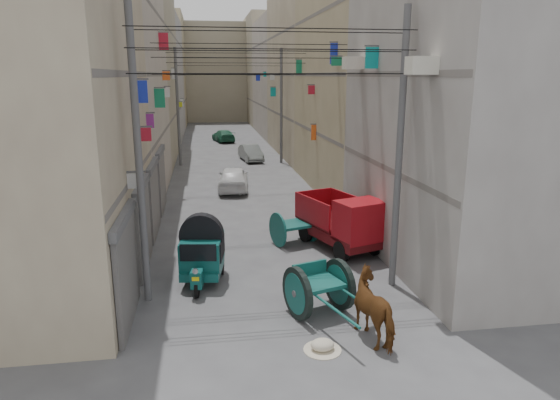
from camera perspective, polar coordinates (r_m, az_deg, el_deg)
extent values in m
cube|color=#68625D|center=(15.84, -16.67, 2.70)|extent=(0.25, 9.80, 0.18)
cube|color=#68625D|center=(15.56, -17.47, 13.59)|extent=(0.25, 9.80, 0.18)
cube|color=#B0A396|center=(27.10, -22.29, 12.71)|extent=(8.00, 12.00, 12.00)
cube|color=#68625D|center=(26.65, -13.54, 7.30)|extent=(0.25, 11.76, 0.18)
cube|color=#68625D|center=(26.49, -13.92, 13.75)|extent=(0.25, 11.76, 0.18)
cube|color=#68625D|center=(26.66, -14.32, 20.20)|extent=(0.25, 11.76, 0.18)
cube|color=gray|center=(39.88, -18.09, 14.60)|extent=(8.00, 14.00, 14.00)
cube|color=#68625D|center=(39.57, -12.04, 9.46)|extent=(0.25, 13.72, 0.18)
cube|color=#68625D|center=(39.46, -12.27, 13.81)|extent=(0.25, 13.72, 0.18)
cube|color=#68625D|center=(39.58, -12.51, 18.15)|extent=(0.25, 13.72, 0.18)
cube|color=#A19C97|center=(53.75, -15.62, 13.28)|extent=(8.00, 14.00, 11.80)
cube|color=#68625D|center=(53.52, -11.23, 10.62)|extent=(0.25, 13.72, 0.18)
cube|color=#68625D|center=(53.44, -11.39, 13.83)|extent=(0.25, 13.72, 0.18)
cube|color=#68625D|center=(53.53, -11.55, 17.04)|extent=(0.25, 13.72, 0.18)
cube|color=tan|center=(66.68, -14.36, 14.14)|extent=(8.00, 12.00, 13.50)
cube|color=#68625D|center=(66.50, -10.78, 11.26)|extent=(0.25, 11.76, 0.18)
cube|color=#68625D|center=(66.43, -10.90, 13.85)|extent=(0.25, 11.76, 0.18)
cube|color=#68625D|center=(66.50, -11.03, 16.43)|extent=(0.25, 11.76, 0.18)
cube|color=#A19C97|center=(18.29, 24.79, 13.89)|extent=(8.00, 10.00, 13.00)
cube|color=#68625D|center=(16.78, 12.44, 3.57)|extent=(0.25, 9.80, 0.18)
cube|color=#68625D|center=(16.52, 13.00, 13.86)|extent=(0.25, 9.80, 0.18)
cube|color=tan|center=(28.18, 12.20, 13.43)|extent=(8.00, 12.00, 12.00)
cube|color=#68625D|center=(27.23, 4.16, 7.78)|extent=(0.25, 11.76, 0.18)
cube|color=#68625D|center=(27.06, 4.27, 14.11)|extent=(0.25, 11.76, 0.18)
cube|color=#68625D|center=(27.24, 4.39, 20.43)|extent=(0.25, 11.76, 0.18)
cube|color=tan|center=(40.62, 5.62, 15.18)|extent=(8.00, 14.00, 14.00)
cube|color=#68625D|center=(39.96, 0.00, 9.81)|extent=(0.25, 13.72, 0.18)
cube|color=#68625D|center=(39.85, 0.00, 14.12)|extent=(0.25, 13.72, 0.18)
cube|color=#68625D|center=(39.96, 0.00, 18.42)|extent=(0.25, 13.72, 0.18)
cube|color=#B0A396|center=(54.30, 1.89, 13.77)|extent=(8.00, 14.00, 11.80)
cube|color=#68625D|center=(53.81, -2.28, 10.89)|extent=(0.25, 13.72, 0.18)
cube|color=#68625D|center=(53.73, -2.31, 14.09)|extent=(0.25, 13.72, 0.18)
cube|color=#68625D|center=(53.81, -2.34, 17.28)|extent=(0.25, 13.72, 0.18)
cube|color=gray|center=(67.13, -0.19, 14.56)|extent=(8.00, 12.00, 13.50)
cube|color=#68625D|center=(66.73, -3.55, 11.49)|extent=(0.25, 11.76, 0.18)
cube|color=#68625D|center=(66.66, -3.59, 14.06)|extent=(0.25, 11.76, 0.18)
cube|color=#68625D|center=(66.73, -3.63, 16.64)|extent=(0.25, 11.76, 0.18)
cube|color=gray|center=(73.42, -7.41, 14.21)|extent=(22.00, 10.00, 13.00)
cube|color=#4C4C51|center=(13.28, -17.07, -8.04)|extent=(0.12, 3.00, 2.60)
cube|color=#535355|center=(12.82, -17.44, -2.02)|extent=(0.18, 3.20, 0.25)
cube|color=#4C4C51|center=(16.75, -15.32, -3.32)|extent=(0.12, 3.00, 2.60)
cube|color=#535355|center=(16.38, -15.57, 1.53)|extent=(0.18, 3.20, 0.25)
cube|color=#4C4C51|center=(20.29, -14.18, -0.23)|extent=(0.12, 3.00, 2.60)
cube|color=#535355|center=(19.99, -14.37, 3.80)|extent=(0.18, 3.20, 0.25)
cube|color=#4C4C51|center=(23.98, -13.37, 1.98)|extent=(0.12, 3.00, 2.60)
cube|color=#535355|center=(23.73, -13.52, 5.41)|extent=(0.18, 3.20, 0.25)
cube|color=silver|center=(42.06, -0.91, 13.81)|extent=(0.38, 0.08, 0.41)
cube|color=silver|center=(49.11, -11.16, 10.84)|extent=(0.27, 0.08, 0.71)
cube|color=silver|center=(14.23, -16.19, 2.13)|extent=(0.44, 0.08, 0.42)
cube|color=#167C52|center=(23.29, -13.59, 11.25)|extent=(0.45, 0.08, 0.84)
cube|color=#1A2CB7|center=(52.58, -2.53, 13.78)|extent=(0.41, 0.08, 0.59)
cube|color=red|center=(17.37, -15.13, 7.24)|extent=(0.38, 0.08, 0.44)
cube|color=#0D9593|center=(41.34, -0.79, 12.25)|extent=(0.43, 0.08, 0.72)
cube|color=#0D9593|center=(47.36, -1.75, 14.16)|extent=(0.28, 0.08, 0.44)
cube|color=red|center=(27.52, -13.16, 17.24)|extent=(0.48, 0.08, 0.84)
cube|color=#BCC716|center=(45.58, -11.31, 10.66)|extent=(0.31, 0.08, 0.44)
cube|color=red|center=(27.03, 3.61, 12.45)|extent=(0.35, 0.08, 0.45)
cube|color=#167C52|center=(30.58, 2.18, 14.96)|extent=(0.34, 0.08, 0.79)
cube|color=#882584|center=(19.59, -14.62, 8.75)|extent=(0.28, 0.08, 0.52)
cube|color=silver|center=(37.07, -12.08, 13.92)|extent=(0.28, 0.08, 0.74)
cube|color=orange|center=(26.69, 3.86, 7.71)|extent=(0.26, 0.08, 0.80)
cube|color=red|center=(17.71, 10.53, 15.56)|extent=(0.34, 0.08, 0.55)
cube|color=#1A2CB7|center=(16.07, -15.75, 11.82)|extent=(0.47, 0.08, 0.67)
cube|color=orange|center=(28.61, -12.88, 13.67)|extent=(0.40, 0.08, 0.47)
cube|color=silver|center=(29.14, -12.80, 11.92)|extent=(0.32, 0.08, 0.55)
cube|color=#167C52|center=(21.88, 6.51, 15.46)|extent=(0.47, 0.08, 0.35)
cube|color=#1A2CB7|center=(22.72, 6.17, 16.29)|extent=(0.32, 0.08, 0.89)
cube|color=#0D9593|center=(17.62, 10.45, 15.69)|extent=(0.44, 0.08, 0.69)
cube|color=orange|center=(13.93, -17.45, 0.30)|extent=(0.10, 3.20, 0.80)
cube|color=#1A2CB7|center=(22.72, -14.16, 5.64)|extent=(0.10, 3.20, 0.80)
cube|color=#167C52|center=(34.61, -12.37, 8.50)|extent=(0.10, 3.20, 0.80)
cube|color=silver|center=(46.55, -11.49, 9.89)|extent=(0.10, 3.20, 0.80)
cube|color=orange|center=(14.98, 14.89, 1.41)|extent=(0.10, 3.20, 0.80)
cube|color=orange|center=(23.38, 6.17, 6.21)|extent=(0.10, 3.20, 0.80)
cube|color=#BCC716|center=(35.04, 1.15, 8.88)|extent=(0.10, 3.20, 0.80)
cube|color=#1A2CB7|center=(46.88, -1.38, 10.19)|extent=(0.10, 3.20, 0.80)
cube|color=beige|center=(13.57, 15.88, 14.57)|extent=(0.70, 0.55, 0.45)
cube|color=beige|center=(19.21, 8.35, 15.23)|extent=(0.70, 0.55, 0.45)
cylinder|color=#535355|center=(13.68, -15.85, 4.45)|extent=(0.20, 0.20, 8.00)
cylinder|color=#535355|center=(14.63, 13.47, 5.19)|extent=(0.20, 0.20, 8.00)
cylinder|color=#535355|center=(35.50, -11.61, 10.29)|extent=(0.20, 0.20, 8.00)
cylinder|color=#535355|center=(35.88, 0.15, 10.61)|extent=(0.20, 0.20, 8.00)
cylinder|color=black|center=(13.03, -0.41, 14.25)|extent=(7.40, 0.02, 0.02)
cylinder|color=black|center=(13.04, -0.41, 16.88)|extent=(7.40, 0.02, 0.02)
cylinder|color=black|center=(13.08, -0.42, 19.07)|extent=(7.40, 0.02, 0.02)
cylinder|color=black|center=(14.02, -1.01, 14.23)|extent=(7.40, 0.02, 0.02)
cylinder|color=black|center=(14.03, -1.02, 16.68)|extent=(7.40, 0.02, 0.02)
cylinder|color=black|center=(14.07, -1.03, 18.72)|extent=(7.40, 0.02, 0.02)
cylinder|color=black|center=(19.48, -3.24, 14.16)|extent=(7.40, 0.02, 0.02)
cylinder|color=black|center=(19.49, -3.26, 15.92)|extent=(7.40, 0.02, 0.02)
cylinder|color=black|center=(19.52, -3.28, 17.39)|extent=(7.40, 0.02, 0.02)
cylinder|color=black|center=(27.46, -4.89, 14.10)|extent=(7.40, 0.02, 0.02)
cylinder|color=black|center=(27.47, -4.91, 15.35)|extent=(7.40, 0.02, 0.02)
cylinder|color=black|center=(27.48, -4.93, 16.39)|extent=(7.40, 0.02, 0.02)
cylinder|color=black|center=(35.44, -5.79, 14.05)|extent=(7.40, 0.02, 0.02)
cylinder|color=black|center=(35.45, -5.82, 15.02)|extent=(7.40, 0.02, 0.02)
cylinder|color=black|center=(35.46, -5.84, 15.83)|extent=(7.40, 0.02, 0.02)
cylinder|color=black|center=(14.58, -9.46, -10.02)|extent=(0.18, 0.52, 0.51)
cylinder|color=black|center=(16.25, -10.27, -7.48)|extent=(0.18, 0.52, 0.51)
cylinder|color=black|center=(16.10, -6.71, -7.54)|extent=(0.18, 0.52, 0.51)
cube|color=#0D4C47|center=(15.59, -8.81, -7.63)|extent=(1.39, 1.89, 0.26)
cube|color=#0D4C47|center=(14.51, -9.48, -8.89)|extent=(0.38, 0.45, 0.50)
cylinder|color=silver|center=(14.19, -9.66, -8.02)|extent=(0.17, 0.07, 0.16)
cube|color=yellow|center=(14.26, -9.64, -8.90)|extent=(0.20, 0.06, 0.11)
cube|color=#0D4C47|center=(15.45, -8.85, -5.76)|extent=(1.41, 1.71, 0.87)
cube|color=black|center=(14.64, -9.34, -5.97)|extent=(1.05, 0.21, 0.50)
cube|color=black|center=(15.52, -11.08, -5.41)|extent=(0.20, 1.09, 0.60)
cube|color=black|center=(15.34, -6.62, -5.47)|extent=(0.20, 1.09, 0.60)
cube|color=silver|center=(14.86, -9.25, -8.50)|extent=(1.14, 0.21, 0.05)
cylinder|color=black|center=(13.09, 1.99, -10.61)|extent=(0.58, 1.37, 1.39)
cylinder|color=#12514B|center=(13.09, 1.99, -10.61)|extent=(0.50, 1.08, 1.08)
cylinder|color=#535355|center=(13.09, 1.99, -10.61)|extent=(0.26, 0.24, 0.18)
cylinder|color=black|center=(13.71, 6.78, -9.52)|extent=(0.58, 1.37, 1.39)
cylinder|color=#12514B|center=(13.71, 6.78, -9.52)|extent=(0.50, 1.08, 1.08)
cylinder|color=#535355|center=(13.71, 6.78, -9.52)|extent=(0.26, 0.24, 0.18)
cylinder|color=#535355|center=(13.39, 4.44, -10.06)|extent=(1.30, 0.50, 0.08)
cube|color=#12514B|center=(13.32, 4.46, -9.35)|extent=(1.33, 1.37, 0.10)
cube|color=#12514B|center=(13.63, 3.38, -7.78)|extent=(1.01, 0.40, 0.35)
cylinder|color=#12514B|center=(12.21, 5.92, -12.08)|extent=(0.79, 2.19, 0.07)
cylinder|color=#12514B|center=(12.62, 9.01, -11.27)|extent=(0.79, 2.19, 0.07)
cylinder|color=black|center=(17.11, 7.00, -5.86)|extent=(0.42, 0.75, 0.72)
cylinder|color=black|center=(19.02, 2.90, -3.70)|extent=(0.42, 0.75, 0.72)
cylinder|color=black|center=(17.92, 10.76, -5.08)|extent=(0.42, 0.75, 0.72)
cylinder|color=black|center=(19.75, 6.46, -3.10)|extent=(0.42, 0.75, 0.72)
cube|color=#4E0B0E|center=(18.35, 6.73, -3.67)|extent=(2.67, 3.92, 0.38)
cube|color=maroon|center=(17.16, 9.16, -2.35)|extent=(1.87, 1.60, 1.36)
cube|color=black|center=(16.74, 10.21, -2.43)|extent=(1.36, 0.52, 0.60)
cube|color=#4E0B0E|center=(18.74, 5.73, -2.32)|extent=(2.33, 2.80, 0.13)
cube|color=maroon|center=(18.20, 3.66, -1.24)|extent=(0.84, 2.29, 0.93)
cube|color=maroon|center=(19.05, 7.76, -0.65)|extent=(0.84, 2.29, 0.93)
cube|color=maroon|center=(19.58, 3.87, -0.15)|extent=(1.57, 0.59, 0.93)
cylinder|color=#12514B|center=(18.34, -0.27, -3.43)|extent=(0.49, 1.24, 1.29)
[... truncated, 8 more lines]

